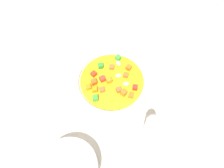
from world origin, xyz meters
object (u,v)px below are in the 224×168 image
object	(u,v)px
pepper_shaker	(151,124)
spoon	(152,63)
side_bowl_small	(69,168)
soup_bowl_main	(112,83)

from	to	relation	value
pepper_shaker	spoon	bearing A→B (deg)	-99.34
spoon	pepper_shaker	xyz separation A→B (cm)	(3.40, 20.67, 4.04)
side_bowl_small	pepper_shaker	bearing A→B (deg)	-154.66
pepper_shaker	soup_bowl_main	bearing A→B (deg)	-53.13
soup_bowl_main	spoon	bearing A→B (deg)	-146.70
soup_bowl_main	spoon	distance (cm)	15.36
soup_bowl_main	pepper_shaker	size ratio (longest dim) A/B	2.31
spoon	side_bowl_small	world-z (taller)	side_bowl_small
side_bowl_small	pepper_shaker	distance (cm)	21.82
soup_bowl_main	side_bowl_small	bearing A→B (deg)	64.43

